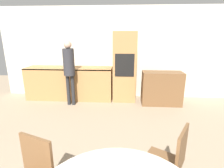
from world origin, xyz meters
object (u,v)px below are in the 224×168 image
object	(u,v)px
person_standing	(69,66)
sideboard	(162,88)
oven_unit	(124,67)
bowl_centre	(127,164)
chair_far_right	(170,161)

from	to	relation	value
person_standing	sideboard	bearing A→B (deg)	4.46
oven_unit	sideboard	size ratio (longest dim) A/B	1.84
oven_unit	person_standing	size ratio (longest dim) A/B	1.14
bowl_centre	oven_unit	bearing A→B (deg)	90.22
sideboard	chair_far_right	xyz separation A→B (m)	(-0.51, -2.90, 0.07)
sideboard	chair_far_right	world-z (taller)	chair_far_right
oven_unit	sideboard	xyz separation A→B (m)	(1.00, -0.30, -0.51)
oven_unit	sideboard	bearing A→B (deg)	-16.71
sideboard	bowl_centre	bearing A→B (deg)	-106.87
oven_unit	sideboard	distance (m)	1.16
chair_far_right	sideboard	bearing A→B (deg)	-159.75
chair_far_right	person_standing	distance (m)	3.36
chair_far_right	bowl_centre	xyz separation A→B (m)	(-0.48, -0.35, 0.23)
oven_unit	chair_far_right	world-z (taller)	oven_unit
oven_unit	person_standing	world-z (taller)	oven_unit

